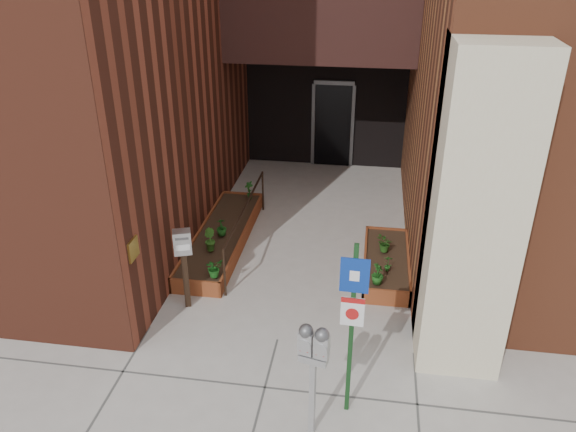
% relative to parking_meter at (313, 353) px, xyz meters
% --- Properties ---
extents(ground, '(80.00, 80.00, 0.00)m').
position_rel_parking_meter_xyz_m(ground, '(-0.70, 1.64, -1.23)').
color(ground, '#9E9991').
rests_on(ground, ground).
extents(planter_left, '(0.90, 3.60, 0.30)m').
position_rel_parking_meter_xyz_m(planter_left, '(-2.25, 4.34, -1.10)').
color(planter_left, brown).
rests_on(planter_left, ground).
extents(planter_right, '(0.80, 2.20, 0.30)m').
position_rel_parking_meter_xyz_m(planter_right, '(0.90, 3.84, -1.10)').
color(planter_right, brown).
rests_on(planter_right, ground).
extents(handrail, '(0.04, 3.34, 0.90)m').
position_rel_parking_meter_xyz_m(handrail, '(-1.75, 4.29, -0.48)').
color(handrail, black).
rests_on(handrail, ground).
extents(parking_meter, '(0.37, 0.20, 1.59)m').
position_rel_parking_meter_xyz_m(parking_meter, '(0.00, 0.00, 0.00)').
color(parking_meter, '#A5A5A7').
rests_on(parking_meter, ground).
extents(sign_post, '(0.33, 0.08, 2.41)m').
position_rel_parking_meter_xyz_m(sign_post, '(0.40, 0.43, 0.25)').
color(sign_post, '#153B19').
rests_on(sign_post, ground).
extents(payment_dropbox, '(0.32, 0.28, 1.38)m').
position_rel_parking_meter_xyz_m(payment_dropbox, '(-2.28, 2.28, -0.24)').
color(payment_dropbox, black).
rests_on(payment_dropbox, ground).
extents(shrub_left_a, '(0.40, 0.40, 0.32)m').
position_rel_parking_meter_xyz_m(shrub_left_a, '(-1.95, 2.74, -0.77)').
color(shrub_left_a, '#1A5B1A').
rests_on(shrub_left_a, planter_left).
extents(shrub_left_b, '(0.32, 0.32, 0.41)m').
position_rel_parking_meter_xyz_m(shrub_left_b, '(-2.27, 3.58, -0.72)').
color(shrub_left_b, '#2C5F1B').
rests_on(shrub_left_b, planter_left).
extents(shrub_left_c, '(0.25, 0.25, 0.34)m').
position_rel_parking_meter_xyz_m(shrub_left_c, '(-2.20, 4.16, -0.76)').
color(shrub_left_c, '#184E16').
rests_on(shrub_left_c, planter_left).
extents(shrub_left_d, '(0.29, 0.29, 0.39)m').
position_rel_parking_meter_xyz_m(shrub_left_d, '(-2.03, 5.85, -0.73)').
color(shrub_left_d, '#185017').
rests_on(shrub_left_d, planter_left).
extents(shrub_right_a, '(0.22, 0.22, 0.36)m').
position_rel_parking_meter_xyz_m(shrub_right_a, '(0.73, 2.94, -0.75)').
color(shrub_right_a, '#1A4F16').
rests_on(shrub_right_a, planter_right).
extents(shrub_right_b, '(0.17, 0.17, 0.30)m').
position_rel_parking_meter_xyz_m(shrub_right_b, '(0.91, 3.35, -0.78)').
color(shrub_right_b, '#1E5618').
rests_on(shrub_right_b, planter_right).
extents(shrub_right_c, '(0.38, 0.38, 0.32)m').
position_rel_parking_meter_xyz_m(shrub_right_c, '(0.85, 3.99, -0.77)').
color(shrub_right_c, '#245418').
rests_on(shrub_right_c, planter_right).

